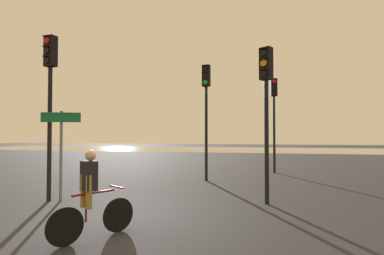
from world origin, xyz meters
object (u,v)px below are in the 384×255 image
at_px(cyclist, 91,194).
at_px(traffic_light_near_left, 50,86).
at_px(direction_sign_post, 61,142).
at_px(traffic_light_center, 206,101).
at_px(traffic_light_near_right, 266,95).
at_px(traffic_light_far_right, 274,108).

bearing_deg(cyclist, traffic_light_near_left, 168.71).
xyz_separation_m(direction_sign_post, cyclist, (2.61, -2.67, -0.88)).
bearing_deg(cyclist, direction_sign_post, 164.48).
relative_size(traffic_light_near_left, traffic_light_center, 0.99).
bearing_deg(traffic_light_near_left, cyclist, 149.70).
height_order(traffic_light_near_left, traffic_light_center, traffic_light_center).
xyz_separation_m(traffic_light_near_right, traffic_light_far_right, (0.52, 7.17, 0.29)).
height_order(traffic_light_near_right, cyclist, traffic_light_near_right).
xyz_separation_m(traffic_light_far_right, traffic_light_center, (-2.90, -3.36, 0.04)).
bearing_deg(traffic_light_far_right, traffic_light_center, 41.31).
relative_size(traffic_light_near_right, traffic_light_far_right, 0.90).
bearing_deg(traffic_light_near_right, traffic_light_far_right, -63.23).
height_order(traffic_light_far_right, traffic_light_center, traffic_light_center).
xyz_separation_m(traffic_light_center, direction_sign_post, (-3.41, -4.76, -1.65)).
height_order(traffic_light_near_right, direction_sign_post, traffic_light_near_right).
bearing_deg(traffic_light_center, traffic_light_near_right, 128.21).
bearing_deg(traffic_light_near_left, traffic_light_center, -116.52).
distance_m(traffic_light_center, direction_sign_post, 6.08).
bearing_deg(traffic_light_near_right, direction_sign_post, 40.19).
distance_m(traffic_light_far_right, cyclist, 11.67).
distance_m(traffic_light_near_left, traffic_light_center, 6.11).
relative_size(traffic_light_near_right, direction_sign_post, 1.67).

